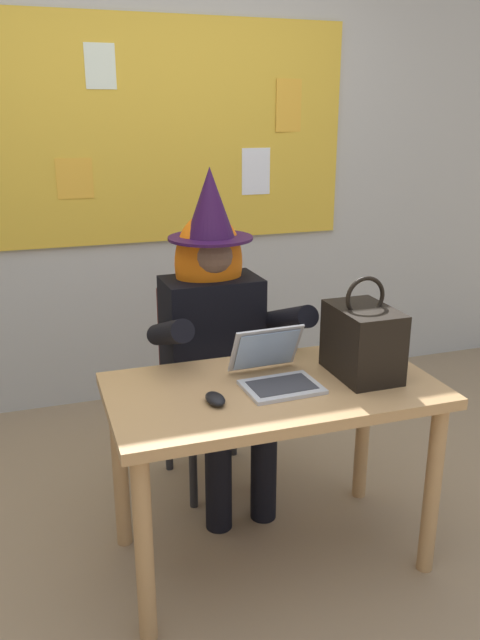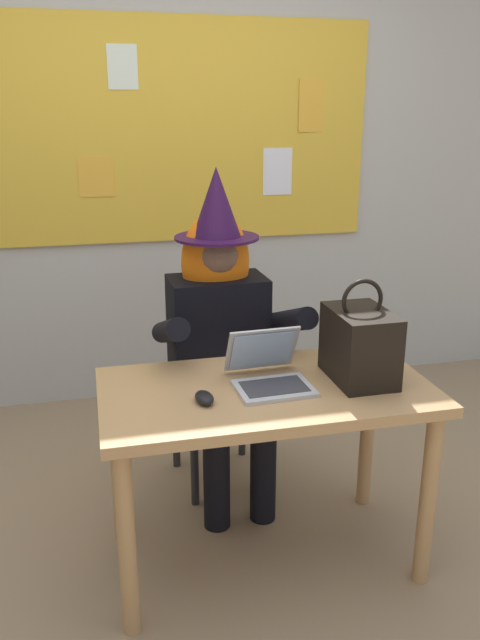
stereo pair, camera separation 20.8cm
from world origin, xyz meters
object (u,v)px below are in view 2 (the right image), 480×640
at_px(laptop, 269,373).
at_px(handbag, 360,344).
at_px(chair_at_desk, 214,372).
at_px(computer_mouse, 204,398).
at_px(desk_main, 266,414).
at_px(person_costumed, 221,321).

distance_m(laptop, handbag, 0.34).
distance_m(chair_at_desk, laptop, 0.72).
xyz_separation_m(laptop, computer_mouse, (-0.25, -0.09, -0.03)).
height_order(desk_main, computer_mouse, computer_mouse).
bearing_deg(handbag, chair_at_desk, 119.97).
distance_m(desk_main, chair_at_desk, 0.69).
height_order(computer_mouse, handbag, handbag).
xyz_separation_m(person_costumed, laptop, (0.06, -0.54, -0.03)).
height_order(chair_at_desk, computer_mouse, chair_at_desk).
bearing_deg(handbag, computer_mouse, -173.79).
height_order(laptop, computer_mouse, laptop).
relative_size(desk_main, handbag, 3.14).
xyz_separation_m(desk_main, handbag, (0.35, -0.01, 0.24)).
relative_size(chair_at_desk, person_costumed, 0.63).
xyz_separation_m(desk_main, laptop, (0.02, 0.02, 0.15)).
xyz_separation_m(laptop, handbag, (0.33, -0.03, 0.09)).
xyz_separation_m(desk_main, person_costumed, (-0.04, 0.56, 0.18)).
bearing_deg(computer_mouse, chair_at_desk, 71.14).
height_order(desk_main, handbag, handbag).
height_order(person_costumed, handbag, person_costumed).
bearing_deg(computer_mouse, desk_main, 12.67).
bearing_deg(laptop, person_costumed, 94.15).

